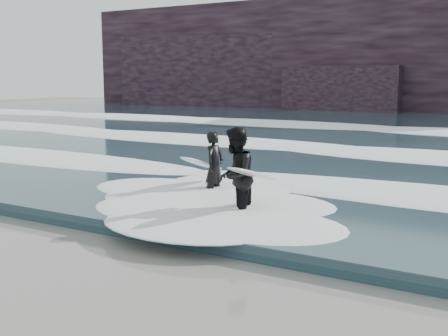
{
  "coord_description": "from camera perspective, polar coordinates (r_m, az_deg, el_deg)",
  "views": [
    {
      "loc": [
        7.92,
        -4.82,
        3.0
      ],
      "look_at": [
        1.53,
        5.89,
        1.0
      ],
      "focal_mm": 45.0,
      "sensor_mm": 36.0,
      "label": 1
    }
  ],
  "objects": [
    {
      "name": "foam_mid",
      "position": [
        22.43,
        9.93,
        2.37
      ],
      "size": [
        60.0,
        4.0,
        0.24
      ],
      "primitive_type": "ellipsoid",
      "color": "white",
      "rests_on": "sea"
    },
    {
      "name": "sea",
      "position": [
        34.86,
        17.61,
        4.0
      ],
      "size": [
        90.0,
        52.0,
        0.3
      ],
      "primitive_type": "cube",
      "color": "#213941",
      "rests_on": "ground"
    },
    {
      "name": "surfer_right",
      "position": [
        11.54,
        1.26,
        -0.8
      ],
      "size": [
        1.21,
        1.9,
        2.02
      ],
      "color": "black",
      "rests_on": "ground"
    },
    {
      "name": "foam_far",
      "position": [
        30.96,
        15.92,
        4.05
      ],
      "size": [
        60.0,
        4.8,
        0.3
      ],
      "primitive_type": "ellipsoid",
      "color": "white",
      "rests_on": "sea"
    },
    {
      "name": "surfer_left",
      "position": [
        13.79,
        -1.2,
        0.22
      ],
      "size": [
        0.9,
        1.89,
        1.73
      ],
      "color": "black",
      "rests_on": "ground"
    },
    {
      "name": "foam_near",
      "position": [
        16.14,
        0.99,
        -0.16
      ],
      "size": [
        60.0,
        3.2,
        0.2
      ],
      "primitive_type": "ellipsoid",
      "color": "white",
      "rests_on": "sea"
    }
  ]
}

